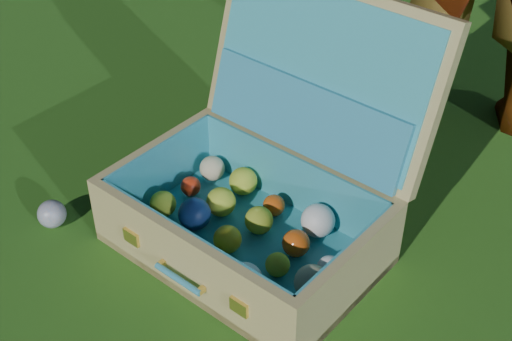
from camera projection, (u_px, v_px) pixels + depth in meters
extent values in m
plane|color=#215114|center=(259.00, 231.00, 1.90)|extent=(60.00, 60.00, 0.00)
sphere|color=teal|center=(52.00, 214.00, 1.89)|extent=(0.08, 0.08, 0.08)
cube|color=tan|center=(245.00, 246.00, 1.83)|extent=(0.76, 0.64, 0.02)
cube|color=tan|center=(187.00, 267.00, 1.65)|extent=(0.62, 0.26, 0.20)
cube|color=tan|center=(295.00, 182.00, 1.90)|extent=(0.62, 0.26, 0.20)
cube|color=tan|center=(157.00, 172.00, 1.94)|extent=(0.16, 0.37, 0.20)
cube|color=tan|center=(349.00, 280.00, 1.62)|extent=(0.16, 0.37, 0.20)
cube|color=teal|center=(245.00, 242.00, 1.82)|extent=(0.70, 0.58, 0.01)
cube|color=teal|center=(191.00, 259.00, 1.66)|extent=(0.57, 0.22, 0.17)
cube|color=teal|center=(291.00, 182.00, 1.89)|extent=(0.57, 0.22, 0.17)
cube|color=teal|center=(161.00, 171.00, 1.92)|extent=(0.14, 0.36, 0.17)
cube|color=teal|center=(344.00, 274.00, 1.62)|extent=(0.14, 0.36, 0.17)
cube|color=tan|center=(322.00, 71.00, 1.78)|extent=(0.67, 0.39, 0.43)
cube|color=teal|center=(317.00, 71.00, 1.76)|extent=(0.61, 0.33, 0.37)
cube|color=teal|center=(304.00, 117.00, 1.80)|extent=(0.57, 0.28, 0.18)
cube|color=#F2C659|center=(131.00, 237.00, 1.73)|extent=(0.05, 0.03, 0.04)
cube|color=#F2C659|center=(239.00, 307.00, 1.56)|extent=(0.05, 0.03, 0.04)
cylinder|color=teal|center=(178.00, 279.00, 1.65)|extent=(0.14, 0.06, 0.02)
cube|color=#F2C659|center=(161.00, 264.00, 1.68)|extent=(0.02, 0.02, 0.01)
cube|color=#F2C659|center=(201.00, 290.00, 1.62)|extent=(0.02, 0.02, 0.01)
sphere|color=#B39D17|center=(136.00, 218.00, 1.83)|extent=(0.09, 0.09, 0.09)
sphere|color=#AC250D|center=(170.00, 240.00, 1.79)|extent=(0.05, 0.05, 0.05)
sphere|color=#ADB92D|center=(204.00, 258.00, 1.72)|extent=(0.08, 0.08, 0.08)
sphere|color=white|center=(245.00, 280.00, 1.65)|extent=(0.09, 0.09, 0.09)
sphere|color=#DA5312|center=(294.00, 311.00, 1.59)|extent=(0.07, 0.07, 0.07)
sphere|color=#ADB92D|center=(163.00, 204.00, 1.88)|extent=(0.07, 0.07, 0.07)
sphere|color=#102450|center=(195.00, 214.00, 1.84)|extent=(0.09, 0.09, 0.09)
sphere|color=#B39D17|center=(227.00, 239.00, 1.77)|extent=(0.07, 0.07, 0.07)
sphere|color=#ADB92D|center=(278.00, 265.00, 1.71)|extent=(0.06, 0.06, 0.06)
sphere|color=#C8B68D|center=(312.00, 283.00, 1.65)|extent=(0.09, 0.09, 0.09)
sphere|color=#AC250D|center=(191.00, 186.00, 1.95)|extent=(0.06, 0.06, 0.06)
sphere|color=#ADB92D|center=(221.00, 202.00, 1.88)|extent=(0.08, 0.08, 0.08)
sphere|color=#ADB92D|center=(259.00, 220.00, 1.83)|extent=(0.07, 0.07, 0.07)
sphere|color=#DA5312|center=(296.00, 243.00, 1.76)|extent=(0.07, 0.07, 0.07)
sphere|color=white|center=(329.00, 268.00, 1.70)|extent=(0.06, 0.06, 0.06)
sphere|color=#C8B68D|center=(212.00, 168.00, 2.01)|extent=(0.07, 0.07, 0.07)
sphere|color=#ADB92D|center=(243.00, 181.00, 1.95)|extent=(0.08, 0.08, 0.08)
sphere|color=#DA5312|center=(274.00, 205.00, 1.89)|extent=(0.06, 0.06, 0.06)
sphere|color=white|center=(318.00, 221.00, 1.82)|extent=(0.09, 0.09, 0.09)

